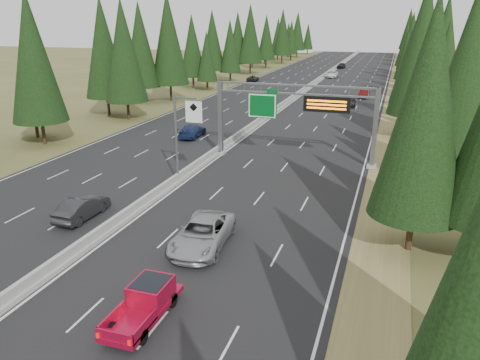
# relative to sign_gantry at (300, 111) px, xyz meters

# --- Properties ---
(road) EXTENTS (32.00, 260.00, 0.08)m
(road) POSITION_rel_sign_gantry_xyz_m (-8.92, 45.12, -5.23)
(road) COLOR black
(road) RESTS_ON ground
(shoulder_right) EXTENTS (3.60, 260.00, 0.06)m
(shoulder_right) POSITION_rel_sign_gantry_xyz_m (8.88, 45.12, -5.24)
(shoulder_right) COLOR olive
(shoulder_right) RESTS_ON ground
(shoulder_left) EXTENTS (3.60, 260.00, 0.06)m
(shoulder_left) POSITION_rel_sign_gantry_xyz_m (-26.72, 45.12, -5.24)
(shoulder_left) COLOR #505226
(shoulder_left) RESTS_ON ground
(median_barrier) EXTENTS (0.70, 260.00, 0.85)m
(median_barrier) POSITION_rel_sign_gantry_xyz_m (-8.92, 45.12, -4.85)
(median_barrier) COLOR gray
(median_barrier) RESTS_ON road
(sign_gantry) EXTENTS (16.75, 0.98, 7.80)m
(sign_gantry) POSITION_rel_sign_gantry_xyz_m (0.00, 0.00, 0.00)
(sign_gantry) COLOR slate
(sign_gantry) RESTS_ON road
(hov_sign_pole) EXTENTS (2.80, 0.50, 8.00)m
(hov_sign_pole) POSITION_rel_sign_gantry_xyz_m (-8.33, -9.92, -0.54)
(hov_sign_pole) COLOR slate
(hov_sign_pole) RESTS_ON road
(tree_row_right) EXTENTS (11.65, 239.82, 18.79)m
(tree_row_right) POSITION_rel_sign_gantry_xyz_m (13.40, 28.53, 4.18)
(tree_row_right) COLOR black
(tree_row_right) RESTS_ON ground
(tree_row_left) EXTENTS (12.12, 242.52, 18.54)m
(tree_row_left) POSITION_rel_sign_gantry_xyz_m (-30.76, 26.71, 4.08)
(tree_row_left) COLOR black
(tree_row_left) RESTS_ON ground
(silver_minivan) EXTENTS (3.48, 6.75, 1.82)m
(silver_minivan) POSITION_rel_sign_gantry_xyz_m (-1.97, -20.75, -4.28)
(silver_minivan) COLOR #98999D
(silver_minivan) RESTS_ON road
(red_pickup) EXTENTS (1.85, 5.19, 1.69)m
(red_pickup) POSITION_rel_sign_gantry_xyz_m (-1.67, -28.46, -4.25)
(red_pickup) COLOR black
(red_pickup) RESTS_ON road
(car_ahead_green) EXTENTS (1.69, 3.99, 1.34)m
(car_ahead_green) POSITION_rel_sign_gantry_xyz_m (-3.00, 31.09, -4.52)
(car_ahead_green) COLOR #155E1F
(car_ahead_green) RESTS_ON road
(car_ahead_dkred) EXTENTS (1.94, 4.60, 1.48)m
(car_ahead_dkred) POSITION_rel_sign_gantry_xyz_m (3.23, 44.34, -4.45)
(car_ahead_dkred) COLOR #4B0C0A
(car_ahead_dkred) RESTS_ON road
(car_ahead_dkgrey) EXTENTS (2.23, 4.85, 1.38)m
(car_ahead_dkgrey) POSITION_rel_sign_gantry_xyz_m (1.66, 34.53, -4.50)
(car_ahead_dkgrey) COLOR black
(car_ahead_dkgrey) RESTS_ON road
(car_ahead_white) EXTENTS (2.71, 5.83, 1.62)m
(car_ahead_white) POSITION_rel_sign_gantry_xyz_m (-6.92, 74.98, -4.38)
(car_ahead_white) COLOR white
(car_ahead_white) RESTS_ON road
(car_ahead_far) EXTENTS (2.36, 4.92, 1.62)m
(car_ahead_far) POSITION_rel_sign_gantry_xyz_m (-7.42, 99.22, -4.38)
(car_ahead_far) COLOR black
(car_ahead_far) RESTS_ON road
(car_onc_near) EXTENTS (1.73, 4.88, 1.60)m
(car_onc_near) POSITION_rel_sign_gantry_xyz_m (-12.13, -19.31, -4.39)
(car_onc_near) COLOR black
(car_onc_near) RESTS_ON road
(car_onc_blue) EXTENTS (2.48, 5.49, 1.56)m
(car_onc_blue) POSITION_rel_sign_gantry_xyz_m (-14.67, 6.23, -4.41)
(car_onc_blue) COLOR navy
(car_onc_blue) RESTS_ON road
(car_onc_white) EXTENTS (2.05, 4.23, 1.39)m
(car_onc_white) POSITION_rel_sign_gantry_xyz_m (-12.77, 33.64, -4.49)
(car_onc_white) COLOR white
(car_onc_white) RESTS_ON road
(car_onc_far) EXTENTS (2.72, 5.11, 1.37)m
(car_onc_far) POSITION_rel_sign_gantry_xyz_m (-23.42, 61.02, -4.50)
(car_onc_far) COLOR black
(car_onc_far) RESTS_ON road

